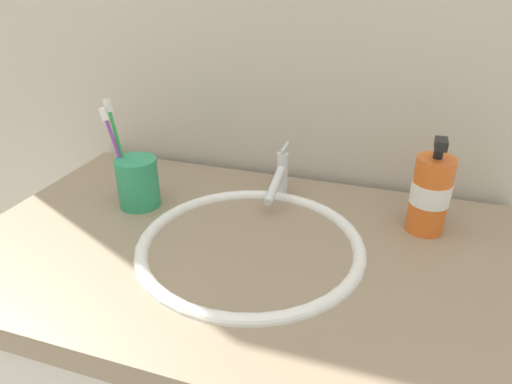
{
  "coord_description": "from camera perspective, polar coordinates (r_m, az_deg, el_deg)",
  "views": [
    {
      "loc": [
        0.23,
        -0.62,
        1.26
      ],
      "look_at": [
        0.02,
        0.03,
        0.91
      ],
      "focal_mm": 31.32,
      "sensor_mm": 36.0,
      "label": 1
    }
  ],
  "objects": [
    {
      "name": "toothbrush_green",
      "position": [
        0.92,
        -17.05,
        5.66
      ],
      "size": [
        0.05,
        0.02,
        0.21
      ],
      "color": "green",
      "rests_on": "toothbrush_cup"
    },
    {
      "name": "soap_dispenser",
      "position": [
        0.85,
        21.37,
        -0.2
      ],
      "size": [
        0.07,
        0.07,
        0.18
      ],
      "color": "orange",
      "rests_on": "vanity_counter"
    },
    {
      "name": "sink_basin",
      "position": [
        0.8,
        -0.67,
        -8.83
      ],
      "size": [
        0.4,
        0.4,
        0.1
      ],
      "color": "white",
      "rests_on": "vanity_counter"
    },
    {
      "name": "toothbrush_purple",
      "position": [
        0.91,
        -17.3,
        5.12
      ],
      "size": [
        0.05,
        0.02,
        0.2
      ],
      "color": "purple",
      "rests_on": "toothbrush_cup"
    },
    {
      "name": "toothbrush_cup",
      "position": [
        0.92,
        -14.84,
        1.18
      ],
      "size": [
        0.08,
        0.08,
        0.1
      ],
      "primitive_type": "cylinder",
      "color": "#2D9966",
      "rests_on": "vanity_counter"
    },
    {
      "name": "faucet",
      "position": [
        0.92,
        3.05,
        1.96
      ],
      "size": [
        0.02,
        0.15,
        0.1
      ],
      "color": "silver",
      "rests_on": "sink_basin"
    }
  ]
}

